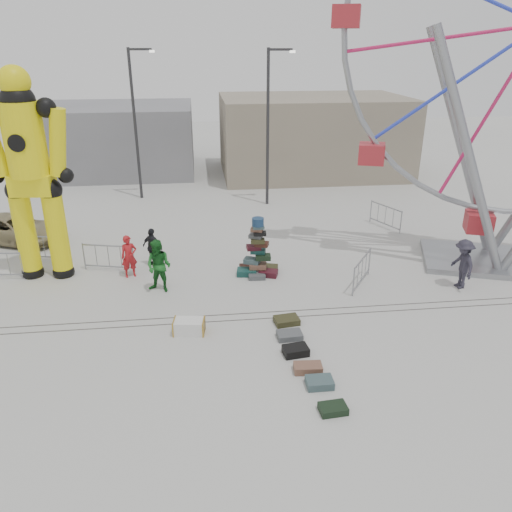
{
  "coord_description": "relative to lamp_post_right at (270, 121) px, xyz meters",
  "views": [
    {
      "loc": [
        -0.71,
        -13.27,
        8.19
      ],
      "look_at": [
        1.08,
        1.91,
        1.65
      ],
      "focal_mm": 35.0,
      "sensor_mm": 36.0,
      "label": 1
    }
  ],
  "objects": [
    {
      "name": "barricade_wheel_front",
      "position": [
        1.95,
        -10.38,
        -3.93
      ],
      "size": [
        1.21,
        1.71,
        1.1
      ],
      "primitive_type": null,
      "rotation": [
        0.0,
        0.0,
        0.97
      ],
      "color": "gray",
      "rests_on": "ground"
    },
    {
      "name": "ground",
      "position": [
        -3.09,
        -13.0,
        -4.48
      ],
      "size": [
        90.0,
        90.0,
        0.0
      ],
      "primitive_type": "plane",
      "color": "#9E9E99",
      "rests_on": "ground"
    },
    {
      "name": "barricade_dummy_c",
      "position": [
        -7.4,
        -8.04,
        -3.93
      ],
      "size": [
        1.96,
        0.59,
        1.1
      ],
      "primitive_type": null,
      "rotation": [
        0.0,
        0.0,
        -0.25
      ],
      "color": "gray",
      "rests_on": "ground"
    },
    {
      "name": "building_left",
      "position": [
        -9.09,
        9.0,
        -2.28
      ],
      "size": [
        10.0,
        8.0,
        4.4
      ],
      "primitive_type": "cube",
      "color": "gray",
      "rests_on": "ground"
    },
    {
      "name": "parked_suv",
      "position": [
        -12.05,
        -4.35,
        -3.88
      ],
      "size": [
        4.77,
        3.5,
        1.21
      ],
      "primitive_type": "imported",
      "rotation": [
        0.0,
        0.0,
        1.18
      ],
      "color": "#91855D",
      "rests_on": "ground"
    },
    {
      "name": "row_case_2",
      "position": [
        -1.28,
        -14.49,
        -4.36
      ],
      "size": [
        0.77,
        0.58,
        0.24
      ],
      "primitive_type": "cube",
      "rotation": [
        0.0,
        0.0,
        0.14
      ],
      "color": "black",
      "rests_on": "ground"
    },
    {
      "name": "pedestrian_grey",
      "position": [
        5.44,
        -10.98,
        -3.56
      ],
      "size": [
        0.74,
        1.22,
        1.84
      ],
      "primitive_type": "imported",
      "rotation": [
        0.0,
        0.0,
        -1.53
      ],
      "color": "#262430",
      "rests_on": "ground"
    },
    {
      "name": "track_line_near",
      "position": [
        -3.09,
        -12.4,
        -4.48
      ],
      "size": [
        40.0,
        0.04,
        0.01
      ],
      "primitive_type": "cube",
      "color": "#47443F",
      "rests_on": "ground"
    },
    {
      "name": "track_line_far",
      "position": [
        -3.09,
        -12.0,
        -4.48
      ],
      "size": [
        40.0,
        0.04,
        0.01
      ],
      "primitive_type": "cube",
      "color": "#47443F",
      "rests_on": "ground"
    },
    {
      "name": "lamp_post_right",
      "position": [
        0.0,
        0.0,
        0.0
      ],
      "size": [
        1.41,
        0.25,
        8.0
      ],
      "color": "#2D2D30",
      "rests_on": "ground"
    },
    {
      "name": "building_right",
      "position": [
        3.91,
        7.0,
        -1.98
      ],
      "size": [
        12.0,
        8.0,
        5.0
      ],
      "primitive_type": "cube",
      "color": "gray",
      "rests_on": "ground"
    },
    {
      "name": "row_case_3",
      "position": [
        -1.1,
        -15.32,
        -4.37
      ],
      "size": [
        0.78,
        0.47,
        0.22
      ],
      "primitive_type": "cube",
      "rotation": [
        0.0,
        0.0,
        -0.06
      ],
      "color": "brown",
      "rests_on": "ground"
    },
    {
      "name": "pedestrian_green",
      "position": [
        -5.33,
        -10.0,
        -3.52
      ],
      "size": [
        1.15,
        1.05,
        1.93
      ],
      "primitive_type": "imported",
      "rotation": [
        0.0,
        0.0,
        -0.41
      ],
      "color": "#175F1F",
      "rests_on": "ground"
    },
    {
      "name": "row_case_0",
      "position": [
        -1.24,
        -12.76,
        -4.38
      ],
      "size": [
        0.83,
        0.65,
        0.2
      ],
      "primitive_type": "cube",
      "rotation": [
        0.0,
        0.0,
        0.14
      ],
      "color": "#36351B",
      "rests_on": "ground"
    },
    {
      "name": "crash_test_dummy",
      "position": [
        -9.66,
        -8.2,
        -0.37
      ],
      "size": [
        3.1,
        1.37,
        7.8
      ],
      "rotation": [
        0.0,
        0.0,
        -0.08
      ],
      "color": "black",
      "rests_on": "ground"
    },
    {
      "name": "pedestrian_black",
      "position": [
        -5.73,
        -7.7,
        -3.71
      ],
      "size": [
        0.97,
        0.82,
        1.55
      ],
      "primitive_type": "imported",
      "rotation": [
        0.0,
        0.0,
        2.56
      ],
      "color": "black",
      "rests_on": "ground"
    },
    {
      "name": "row_case_5",
      "position": [
        -0.84,
        -16.98,
        -4.39
      ],
      "size": [
        0.7,
        0.5,
        0.19
      ],
      "primitive_type": "cube",
      "rotation": [
        0.0,
        0.0,
        0.08
      ],
      "color": "black",
      "rests_on": "ground"
    },
    {
      "name": "barricade_dummy_b",
      "position": [
        -10.14,
        -6.75,
        -3.93
      ],
      "size": [
        1.99,
        0.45,
        1.1
      ],
      "primitive_type": null,
      "rotation": [
        0.0,
        0.0,
        -0.18
      ],
      "color": "gray",
      "rests_on": "ground"
    },
    {
      "name": "row_case_1",
      "position": [
        -1.3,
        -13.62,
        -4.39
      ],
      "size": [
        0.77,
        0.55,
        0.19
      ],
      "primitive_type": "cube",
      "rotation": [
        0.0,
        0.0,
        0.06
      ],
      "color": "#4F5356",
      "rests_on": "ground"
    },
    {
      "name": "row_case_4",
      "position": [
        -0.93,
        -15.97,
        -4.37
      ],
      "size": [
        0.7,
        0.51,
        0.22
      ],
      "primitive_type": "cube",
      "rotation": [
        0.0,
        0.0,
        -0.0
      ],
      "color": "#3F575B",
      "rests_on": "ground"
    },
    {
      "name": "steamer_trunk",
      "position": [
        -4.3,
        -12.97,
        -4.26
      ],
      "size": [
        1.01,
        0.67,
        0.44
      ],
      "primitive_type": "cube",
      "rotation": [
        0.0,
        0.0,
        -0.14
      ],
      "color": "silver",
      "rests_on": "ground"
    },
    {
      "name": "pedestrian_red",
      "position": [
        -6.53,
        -8.64,
        -3.66
      ],
      "size": [
        0.69,
        0.56,
        1.64
      ],
      "primitive_type": "imported",
      "rotation": [
        0.0,
        0.0,
        0.33
      ],
      "color": "#A9181C",
      "rests_on": "ground"
    },
    {
      "name": "lamp_post_left",
      "position": [
        -7.0,
        2.0,
        0.0
      ],
      "size": [
        1.41,
        0.25,
        8.0
      ],
      "color": "#2D2D30",
      "rests_on": "ground"
    },
    {
      "name": "suitcase_tower",
      "position": [
        -1.7,
        -8.96,
        -3.85
      ],
      "size": [
        1.69,
        1.42,
        2.27
      ],
      "rotation": [
        0.0,
        0.0,
        -0.2
      ],
      "color": "#16443F",
      "rests_on": "ground"
    },
    {
      "name": "barricade_wheel_back",
      "position": [
        5.0,
        -4.47,
        -3.93
      ],
      "size": [
        0.91,
        1.87,
        1.1
      ],
      "primitive_type": null,
      "rotation": [
        0.0,
        0.0,
        -1.15
      ],
      "color": "gray",
      "rests_on": "ground"
    }
  ]
}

